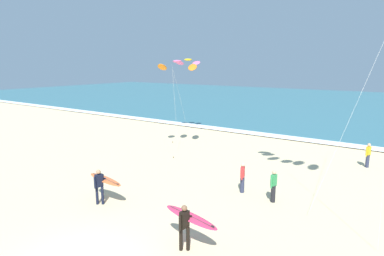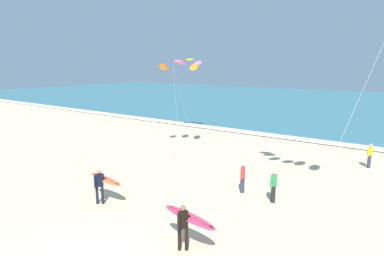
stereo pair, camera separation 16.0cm
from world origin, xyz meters
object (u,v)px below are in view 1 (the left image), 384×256
surfer_lead (188,221)px  bystander_yellow_top (368,155)px  kite_arc_golden_near (188,62)px  bystander_green_top (273,186)px  surfer_trailing (102,182)px  kite_arc_rose_mid (177,65)px  bystander_red_top (242,177)px

surfer_lead → bystander_yellow_top: size_ratio=1.47×
kite_arc_golden_near → bystander_green_top: bearing=-40.2°
surfer_trailing → kite_arc_rose_mid: (-2.80, 9.62, 5.39)m
surfer_lead → surfer_trailing: (-5.57, 0.86, -0.00)m
bystander_yellow_top → bystander_green_top: 9.12m
surfer_lead → bystander_yellow_top: 14.77m
bystander_yellow_top → bystander_green_top: same height
surfer_lead → kite_arc_rose_mid: bearing=128.6°
surfer_lead → kite_arc_golden_near: bearing=125.3°
bystander_yellow_top → surfer_lead: bearing=-106.0°
surfer_trailing → bystander_yellow_top: (9.64, 13.34, -0.23)m
kite_arc_rose_mid → bystander_green_top: size_ratio=4.29×
bystander_yellow_top → bystander_red_top: size_ratio=1.00×
surfer_lead → surfer_trailing: bearing=171.3°
kite_arc_golden_near → kite_arc_rose_mid: (3.08, -5.69, -0.28)m
bystander_yellow_top → kite_arc_golden_near: bearing=172.8°
kite_arc_rose_mid → surfer_lead: bearing=-51.4°
kite_arc_rose_mid → surfer_trailing: bearing=-73.8°
surfer_trailing → bystander_red_top: bearing=45.5°
bystander_green_top → surfer_trailing: bearing=-144.5°
surfer_lead → kite_arc_rose_mid: size_ratio=0.34×
kite_arc_golden_near → bystander_red_top: kite_arc_golden_near is taller
kite_arc_golden_near → bystander_green_top: kite_arc_golden_near is taller
bystander_red_top → bystander_green_top: (1.75, -0.24, 0.00)m
surfer_trailing → kite_arc_rose_mid: 11.38m
bystander_yellow_top → bystander_green_top: (-3.01, -8.61, 0.00)m
surfer_lead → kite_arc_rose_mid: 14.45m
surfer_trailing → kite_arc_rose_mid: bearing=106.2°
kite_arc_golden_near → bystander_yellow_top: kite_arc_golden_near is taller
bystander_red_top → bystander_green_top: bearing=-7.7°
surfer_trailing → bystander_yellow_top: bearing=54.2°
surfer_lead → bystander_red_top: size_ratio=1.47×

